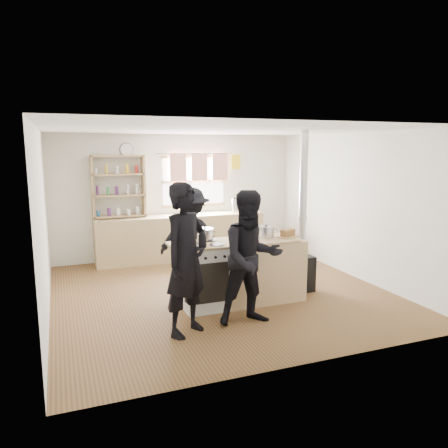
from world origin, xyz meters
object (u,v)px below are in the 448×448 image
Objects in this scene: person_near_right at (251,258)px; skillet_greens at (195,246)px; bread_board at (288,234)px; person_far at (192,237)px; thermos at (234,205)px; cooking_island at (242,271)px; stockpot_counter at (266,232)px; roast_tray at (244,239)px; flue_heater at (301,251)px; stockpot_stove at (205,234)px; person_near_left at (186,260)px.

skillet_greens is at bearing 139.73° from person_near_right.
bread_board is 0.21× the size of person_far.
thermos is at bearing 59.29° from skillet_greens.
thermos is at bearing -106.05° from person_far.
skillet_greens is 0.95× the size of bread_board.
cooking_island is at bearing 15.85° from skillet_greens.
stockpot_counter is at bearing 8.67° from cooking_island.
person_near_right reaches higher than person_far.
cooking_island is 4.58× the size of roast_tray.
flue_heater reaches higher than bread_board.
person_far is at bearing 131.39° from stockpot_counter.
bread_board is at bearing -12.14° from stockpot_stove.
roast_tray is 1.21m from person_far.
stockpot_counter reaches higher than bread_board.
thermos is 3.48m from skillet_greens.
thermos is 2.62m from flue_heater.
bread_board is at bearing -4.32° from cooking_island.
stockpot_stove is (0.28, 0.43, 0.06)m from skillet_greens.
skillet_greens is 1.33× the size of stockpot_stove.
stockpot_counter is (0.90, -0.14, 0.00)m from stockpot_stove.
cooking_island is 0.94m from skillet_greens.
stockpot_stove is at bearing 57.03° from skillet_greens.
person_near_left is 1.07× the size of person_near_right.
stockpot_counter is 0.32m from bread_board.
stockpot_stove is at bearing 157.61° from cooking_island.
person_near_right reaches higher than stockpot_stove.
person_near_right is at bearing -42.03° from skillet_greens.
person_near_left is 1.15× the size of person_far.
person_near_right is at bearing -127.02° from stockpot_counter.
thermos reaches higher than bread_board.
roast_tray is 0.44m from stockpot_counter.
thermos is 2.84m from bread_board.
thermos is 0.17× the size of person_near_right.
bread_board is 0.18× the size of person_near_left.
person_near_right reaches higher than thermos.
stockpot_counter is 0.16× the size of person_far.
person_far is (-0.25, 1.77, -0.06)m from person_near_right.
cooking_island is at bearing -171.33° from stockpot_counter.
cooking_island is 1.37m from person_near_left.
person_near_right is (-0.20, -0.74, 0.40)m from cooking_island.
bread_board is 1.60m from person_far.
person_near_right is (0.30, -0.94, -0.15)m from stockpot_stove.
skillet_greens is 1.49m from bread_board.
person_near_right is at bearing 122.07° from person_far.
skillet_greens is (-0.77, -0.22, 0.49)m from cooking_island.
thermos is 0.12× the size of flue_heater.
stockpot_stove is 1.10m from person_near_left.
bread_board is 1.14m from person_near_right.
cooking_island is 0.69m from stockpot_counter.
bread_board is at bearing 1.80° from roast_tray.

